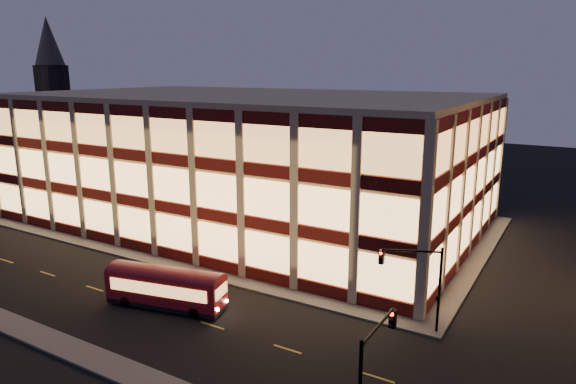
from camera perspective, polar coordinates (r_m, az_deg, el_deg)
The scene contains 10 objects.
ground at distance 46.88m, azimuth -13.40°, elevation -8.32°, with size 200.00×200.00×0.00m, color black.
sidewalk_office_south at distance 49.52m, azimuth -15.13°, elevation -7.15°, with size 54.00×2.00×0.15m, color #514F4C.
sidewalk_office_east at distance 51.47m, azimuth 20.26°, elevation -6.73°, with size 2.00×30.00×0.15m, color #514F4C.
sidewalk_near at distance 39.50m, azimuth -26.91°, elevation -13.65°, with size 100.00×2.00×0.15m, color #514F4C.
office_building at distance 59.36m, azimuth -4.50°, elevation 3.86°, with size 50.45×30.45×14.50m.
church_tower at distance 123.52m, azimuth -24.48°, elevation 8.50°, with size 5.00×5.00×18.00m, color #2D2621.
church_spire at distance 123.40m, azimuth -25.13°, elevation 14.97°, with size 6.00×6.00×10.00m, color #4C473F.
traffic_signal_far at distance 34.85m, azimuth 14.27°, elevation -8.87°, with size 3.79×1.87×6.00m.
traffic_signal_near at distance 24.86m, azimuth 9.41°, elevation -18.20°, with size 0.32×4.45×6.00m.
trolley_bus at distance 39.28m, azimuth -13.43°, elevation -10.05°, with size 9.23×4.05×3.04m.
Camera 1 is at (30.79, -30.94, 17.10)m, focal length 32.00 mm.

